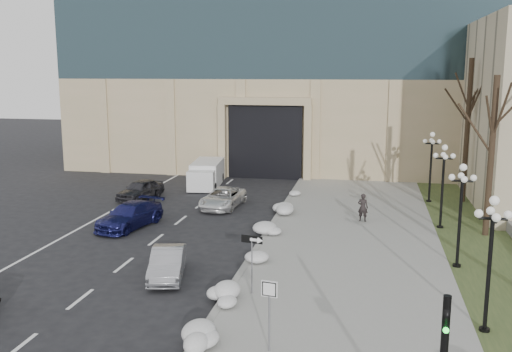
# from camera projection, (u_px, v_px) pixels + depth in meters

# --- Properties ---
(sidewalk) EXTENTS (9.00, 40.00, 0.12)m
(sidewalk) POSITION_uv_depth(u_px,v_px,m) (349.00, 250.00, 27.84)
(sidewalk) COLOR gray
(sidewalk) RESTS_ON ground
(curb) EXTENTS (0.30, 40.00, 0.14)m
(curb) POSITION_uv_depth(u_px,v_px,m) (259.00, 245.00, 28.71)
(curb) COLOR gray
(curb) RESTS_ON ground
(grass_strip) EXTENTS (4.00, 40.00, 0.10)m
(grass_strip) POSITION_uv_depth(u_px,v_px,m) (490.00, 259.00, 26.58)
(grass_strip) COLOR #344522
(grass_strip) RESTS_ON ground
(car_b) EXTENTS (2.22, 4.05, 1.27)m
(car_b) POSITION_uv_depth(u_px,v_px,m) (168.00, 263.00, 24.29)
(car_b) COLOR #93949A
(car_b) RESTS_ON ground
(car_c) EXTENTS (2.94, 5.07, 1.38)m
(car_c) POSITION_uv_depth(u_px,v_px,m) (130.00, 216.00, 32.00)
(car_c) COLOR #181954
(car_c) RESTS_ON ground
(car_d) EXTENTS (2.43, 4.70, 1.27)m
(car_d) POSITION_uv_depth(u_px,v_px,m) (223.00, 198.00, 36.65)
(car_d) COLOR silver
(car_d) RESTS_ON ground
(car_e) EXTENTS (2.49, 4.25, 1.36)m
(car_e) POSITION_uv_depth(u_px,v_px,m) (140.00, 190.00, 38.98)
(car_e) COLOR #2D2D32
(car_e) RESTS_ON ground
(pedestrian) EXTENTS (0.66, 0.50, 1.63)m
(pedestrian) POSITION_uv_depth(u_px,v_px,m) (363.00, 207.00, 32.86)
(pedestrian) COLOR black
(pedestrian) RESTS_ON sidewalk
(box_truck) EXTENTS (2.64, 5.97, 1.83)m
(box_truck) POSITION_uv_depth(u_px,v_px,m) (206.00, 174.00, 43.50)
(box_truck) COLOR silver
(box_truck) RESTS_ON ground
(one_way_sign) EXTENTS (0.92, 0.34, 2.46)m
(one_way_sign) POSITION_uv_depth(u_px,v_px,m) (255.00, 247.00, 21.94)
(one_way_sign) COLOR slate
(one_way_sign) RESTS_ON ground
(keep_sign) EXTENTS (0.52, 0.13, 2.42)m
(keep_sign) POSITION_uv_depth(u_px,v_px,m) (269.00, 301.00, 17.48)
(keep_sign) COLOR slate
(keep_sign) RESTS_ON ground
(snow_clump_b) EXTENTS (1.10, 1.60, 0.36)m
(snow_clump_b) POSITION_uv_depth(u_px,v_px,m) (195.00, 342.00, 17.98)
(snow_clump_b) COLOR silver
(snow_clump_b) RESTS_ON sidewalk
(snow_clump_c) EXTENTS (1.10, 1.60, 0.36)m
(snow_clump_c) POSITION_uv_depth(u_px,v_px,m) (224.00, 299.00, 21.38)
(snow_clump_c) COLOR silver
(snow_clump_c) RESTS_ON sidewalk
(snow_clump_d) EXTENTS (1.10, 1.60, 0.36)m
(snow_clump_d) POSITION_uv_depth(u_px,v_px,m) (252.00, 260.00, 25.70)
(snow_clump_d) COLOR silver
(snow_clump_d) RESTS_ON sidewalk
(snow_clump_e) EXTENTS (1.10, 1.60, 0.36)m
(snow_clump_e) POSITION_uv_depth(u_px,v_px,m) (268.00, 231.00, 30.41)
(snow_clump_e) COLOR silver
(snow_clump_e) RESTS_ON sidewalk
(snow_clump_f) EXTENTS (1.10, 1.60, 0.36)m
(snow_clump_f) POSITION_uv_depth(u_px,v_px,m) (281.00, 210.00, 34.96)
(snow_clump_f) COLOR silver
(snow_clump_f) RESTS_ON sidewalk
(snow_clump_g) EXTENTS (1.10, 1.60, 0.36)m
(snow_clump_g) POSITION_uv_depth(u_px,v_px,m) (293.00, 193.00, 39.63)
(snow_clump_g) COLOR silver
(snow_clump_g) RESTS_ON sidewalk
(lamppost_a) EXTENTS (1.18, 1.18, 4.76)m
(lamppost_a) POSITION_uv_depth(u_px,v_px,m) (491.00, 246.00, 18.65)
(lamppost_a) COLOR black
(lamppost_a) RESTS_ON ground
(lamppost_b) EXTENTS (1.18, 1.18, 4.76)m
(lamppost_b) POSITION_uv_depth(u_px,v_px,m) (461.00, 202.00, 24.91)
(lamppost_b) COLOR black
(lamppost_b) RESTS_ON ground
(lamppost_c) EXTENTS (1.18, 1.18, 4.76)m
(lamppost_c) POSITION_uv_depth(u_px,v_px,m) (443.00, 175.00, 31.18)
(lamppost_c) COLOR black
(lamppost_c) RESTS_ON ground
(lamppost_d) EXTENTS (1.18, 1.18, 4.76)m
(lamppost_d) POSITION_uv_depth(u_px,v_px,m) (431.00, 157.00, 37.44)
(lamppost_d) COLOR black
(lamppost_d) RESTS_ON ground
(tree_mid) EXTENTS (3.20, 3.20, 8.50)m
(tree_mid) POSITION_uv_depth(u_px,v_px,m) (493.00, 134.00, 29.34)
(tree_mid) COLOR black
(tree_mid) RESTS_ON ground
(tree_far) EXTENTS (3.20, 3.20, 9.50)m
(tree_far) POSITION_uv_depth(u_px,v_px,m) (468.00, 110.00, 36.93)
(tree_far) COLOR black
(tree_far) RESTS_ON ground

